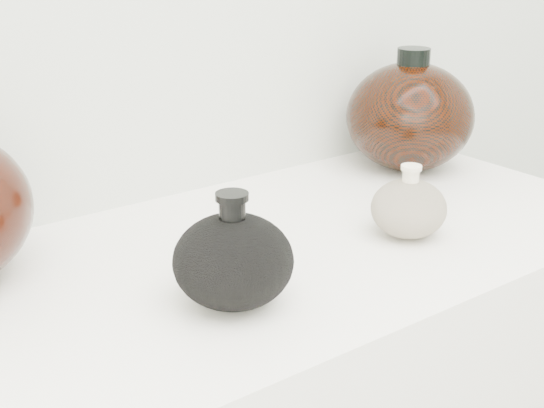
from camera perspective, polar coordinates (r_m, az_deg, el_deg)
black_gourd_vase at (r=0.82m, az=-2.94°, el=-4.24°), size 0.15×0.15×0.13m
cream_gourd_vase at (r=1.02m, az=10.25°, el=-0.28°), size 0.13×0.13×0.10m
right_round_pot at (r=1.29m, az=10.33°, el=6.54°), size 0.22×0.22×0.20m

